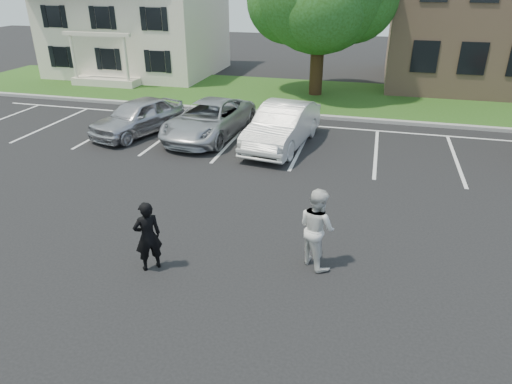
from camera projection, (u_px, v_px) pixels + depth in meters
ground_plane at (245, 258)px, 10.69m from camera, size 90.00×90.00×0.00m
curb at (316, 116)px, 21.14m from camera, size 40.00×0.30×0.15m
grass_strip at (326, 97)px, 24.64m from camera, size 44.00×8.00×0.08m
stall_lines at (340, 141)px, 18.18m from camera, size 34.00×5.36×0.01m
house at (136, 12)px, 29.47m from camera, size 10.30×9.22×7.60m
man_black_suit at (148, 236)px, 9.97m from camera, size 0.71×0.70×1.65m
man_white_shirt at (317, 228)px, 10.09m from camera, size 1.15×1.15×1.88m
car_silver_west at (138, 117)px, 18.76m from camera, size 3.03×4.62×1.46m
car_silver_minivan at (209, 119)px, 18.45m from camera, size 2.91×5.37×1.43m
car_white_sedan at (282, 126)px, 17.36m from camera, size 2.32×5.07×1.61m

